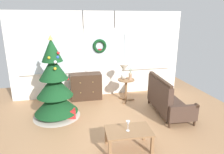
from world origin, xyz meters
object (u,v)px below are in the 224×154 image
object	(u,v)px
dresser_cabinet	(86,86)
table_lamp	(124,69)
gift_box	(71,114)
coffee_table	(128,133)
side_table	(126,86)
wine_glass	(128,124)
christmas_tree	(55,89)
settee_sofa	(166,100)
flower_vase	(130,76)

from	to	relation	value
dresser_cabinet	table_lamp	distance (m)	1.25
table_lamp	gift_box	world-z (taller)	table_lamp
coffee_table	side_table	bearing A→B (deg)	74.68
table_lamp	wine_glass	xyz separation A→B (m)	(-0.56, -2.23, -0.42)
christmas_tree	gift_box	distance (m)	0.71
table_lamp	side_table	bearing A→B (deg)	-33.69
settee_sofa	table_lamp	world-z (taller)	table_lamp
christmas_tree	dresser_cabinet	distance (m)	1.33
wine_glass	side_table	bearing A→B (deg)	74.34
christmas_tree	settee_sofa	size ratio (longest dim) A/B	1.30
dresser_cabinet	gift_box	xyz separation A→B (m)	(-0.50, -1.17, -0.28)
settee_sofa	coffee_table	xyz separation A→B (m)	(-1.34, -1.17, -0.05)
coffee_table	wine_glass	world-z (taller)	wine_glass
table_lamp	coffee_table	size ratio (longest dim) A/B	0.51
flower_vase	coffee_table	distance (m)	2.27
side_table	wine_glass	world-z (taller)	side_table
settee_sofa	table_lamp	size ratio (longest dim) A/B	3.48
christmas_tree	wine_glass	distance (m)	2.12
dresser_cabinet	gift_box	bearing A→B (deg)	-112.99
christmas_tree	settee_sofa	xyz separation A→B (m)	(2.69, -0.45, -0.34)
table_lamp	gift_box	size ratio (longest dim) A/B	1.97
christmas_tree	flower_vase	bearing A→B (deg)	13.68
dresser_cabinet	settee_sofa	size ratio (longest dim) A/B	0.59
side_table	wine_glass	distance (m)	2.28
wine_glass	gift_box	world-z (taller)	wine_glass
dresser_cabinet	side_table	distance (m)	1.19
coffee_table	wine_glass	bearing A→B (deg)	-137.27
gift_box	wine_glass	bearing A→B (deg)	-55.72
dresser_cabinet	coffee_table	size ratio (longest dim) A/B	1.05
table_lamp	wine_glass	size ratio (longest dim) A/B	2.26
settee_sofa	side_table	bearing A→B (deg)	126.39
dresser_cabinet	table_lamp	size ratio (longest dim) A/B	2.06
flower_vase	wine_glass	bearing A→B (deg)	-108.53
coffee_table	wine_glass	xyz separation A→B (m)	(-0.02, -0.02, 0.20)
christmas_tree	gift_box	world-z (taller)	christmas_tree
christmas_tree	side_table	size ratio (longest dim) A/B	3.02
settee_sofa	side_table	world-z (taller)	settee_sofa
christmas_tree	coffee_table	distance (m)	2.14
table_lamp	christmas_tree	bearing A→B (deg)	-162.40
table_lamp	flower_vase	size ratio (longest dim) A/B	1.26
flower_vase	wine_glass	size ratio (longest dim) A/B	1.79
wine_glass	christmas_tree	bearing A→B (deg)	129.02
table_lamp	dresser_cabinet	bearing A→B (deg)	159.84
christmas_tree	wine_glass	bearing A→B (deg)	-50.98
flower_vase	coffee_table	bearing A→B (deg)	-108.21
gift_box	christmas_tree	bearing A→B (deg)	151.24
flower_vase	gift_box	world-z (taller)	flower_vase
gift_box	side_table	bearing A→B (deg)	24.80
settee_sofa	gift_box	bearing A→B (deg)	173.51
settee_sofa	flower_vase	bearing A→B (deg)	124.15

